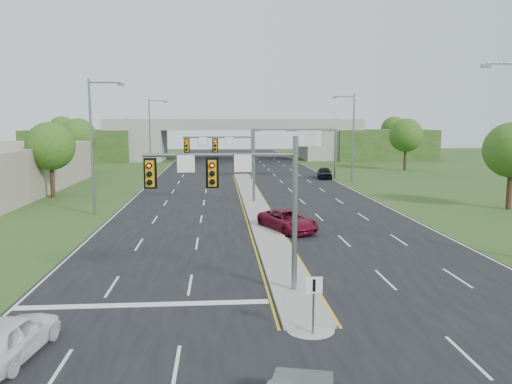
{
  "coord_description": "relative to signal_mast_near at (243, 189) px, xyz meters",
  "views": [
    {
      "loc": [
        -3.33,
        -21.25,
        7.6
      ],
      "look_at": [
        -0.84,
        11.26,
        3.0
      ],
      "focal_mm": 35.0,
      "sensor_mm": 36.0,
      "label": 1
    }
  ],
  "objects": [
    {
      "name": "ground",
      "position": [
        2.26,
        0.07,
        -4.73
      ],
      "size": [
        240.0,
        240.0,
        0.0
      ],
      "primitive_type": "plane",
      "color": "#2B4719",
      "rests_on": "ground"
    },
    {
      "name": "road",
      "position": [
        2.26,
        35.07,
        -4.72
      ],
      "size": [
        24.0,
        160.0,
        0.02
      ],
      "primitive_type": "cube",
      "color": "black",
      "rests_on": "ground"
    },
    {
      "name": "median",
      "position": [
        2.26,
        23.07,
        -4.63
      ],
      "size": [
        2.0,
        54.0,
        0.16
      ],
      "primitive_type": "cube",
      "color": "gray",
      "rests_on": "road"
    },
    {
      "name": "median_nose",
      "position": [
        2.26,
        -3.93,
        -4.63
      ],
      "size": [
        2.0,
        2.0,
        0.16
      ],
      "primitive_type": "cone",
      "color": "gray",
      "rests_on": "road"
    },
    {
      "name": "lane_markings",
      "position": [
        1.66,
        28.99,
        -4.7
      ],
      "size": [
        23.72,
        160.0,
        0.01
      ],
      "color": "gold",
      "rests_on": "road"
    },
    {
      "name": "signal_mast_near",
      "position": [
        0.0,
        0.0,
        0.0
      ],
      "size": [
        6.62,
        0.6,
        7.0
      ],
      "color": "slate",
      "rests_on": "ground"
    },
    {
      "name": "signal_mast_far",
      "position": [
        0.0,
        25.0,
        0.0
      ],
      "size": [
        6.62,
        0.6,
        7.0
      ],
      "color": "slate",
      "rests_on": "ground"
    },
    {
      "name": "keep_right_sign",
      "position": [
        2.26,
        -4.45,
        -3.21
      ],
      "size": [
        0.6,
        0.13,
        2.2
      ],
      "color": "slate",
      "rests_on": "ground"
    },
    {
      "name": "sign_gantry",
      "position": [
        8.95,
        44.99,
        0.51
      ],
      "size": [
        11.58,
        0.44,
        6.67
      ],
      "color": "slate",
      "rests_on": "ground"
    },
    {
      "name": "overpass",
      "position": [
        2.26,
        80.07,
        -1.17
      ],
      "size": [
        80.0,
        14.0,
        8.1
      ],
      "color": "gray",
      "rests_on": "ground"
    },
    {
      "name": "lightpole_l_mid",
      "position": [
        -11.03,
        20.07,
        1.38
      ],
      "size": [
        2.85,
        0.25,
        11.0
      ],
      "color": "slate",
      "rests_on": "ground"
    },
    {
      "name": "lightpole_l_far",
      "position": [
        -11.03,
        55.07,
        1.38
      ],
      "size": [
        2.85,
        0.25,
        11.0
      ],
      "color": "slate",
      "rests_on": "ground"
    },
    {
      "name": "lightpole_r_far",
      "position": [
        15.56,
        40.07,
        1.38
      ],
      "size": [
        2.85,
        0.25,
        11.0
      ],
      "color": "slate",
      "rests_on": "ground"
    },
    {
      "name": "tree_l_near",
      "position": [
        -17.74,
        30.07,
        0.45
      ],
      "size": [
        4.8,
        4.8,
        7.6
      ],
      "color": "#382316",
      "rests_on": "ground"
    },
    {
      "name": "tree_l_mid",
      "position": [
        -21.74,
        55.07,
        0.78
      ],
      "size": [
        5.2,
        5.2,
        8.12
      ],
      "color": "#382316",
      "rests_on": "ground"
    },
    {
      "name": "tree_r_near",
      "position": [
        24.26,
        20.07,
        0.45
      ],
      "size": [
        4.8,
        4.8,
        7.6
      ],
      "color": "#382316",
      "rests_on": "ground"
    },
    {
      "name": "tree_r_mid",
      "position": [
        28.26,
        55.07,
        0.78
      ],
      "size": [
        5.2,
        5.2,
        8.12
      ],
      "color": "#382316",
      "rests_on": "ground"
    },
    {
      "name": "tree_back_a",
      "position": [
        -35.74,
        94.07,
        1.11
      ],
      "size": [
        6.0,
        6.0,
        8.85
      ],
      "color": "#382316",
      "rests_on": "ground"
    },
    {
      "name": "tree_back_b",
      "position": [
        -21.74,
        94.07,
        0.78
      ],
      "size": [
        5.6,
        5.6,
        8.32
      ],
      "color": "#382316",
      "rests_on": "ground"
    },
    {
      "name": "tree_back_c",
      "position": [
        26.26,
        94.07,
        0.78
      ],
      "size": [
        5.6,
        5.6,
        8.32
      ],
      "color": "#382316",
      "rests_on": "ground"
    },
    {
      "name": "tree_back_d",
      "position": [
        40.26,
        94.07,
        1.11
      ],
      "size": [
        6.0,
        6.0,
        8.85
      ],
      "color": "#382316",
      "rests_on": "ground"
    },
    {
      "name": "car_white",
      "position": [
        -7.81,
        -5.43,
        -3.98
      ],
      "size": [
        2.35,
        4.48,
        1.45
      ],
      "primitive_type": "imported",
      "rotation": [
        0.0,
        0.0,
        2.99
      ],
      "color": "white",
      "rests_on": "road"
    },
    {
      "name": "car_far_a",
      "position": [
        3.76,
        12.79,
        -3.98
      ],
      "size": [
        4.31,
        5.78,
        1.46
      ],
      "primitive_type": "imported",
      "rotation": [
        0.0,
        0.0,
        0.41
      ],
      "color": "maroon",
      "rests_on": "road"
    },
    {
      "name": "car_far_c",
      "position": [
        13.26,
        44.82,
        -3.94
      ],
      "size": [
        2.44,
        4.73,
        1.54
      ],
      "primitive_type": "imported",
      "rotation": [
        0.0,
        0.0,
        -0.14
      ],
      "color": "black",
      "rests_on": "road"
    }
  ]
}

